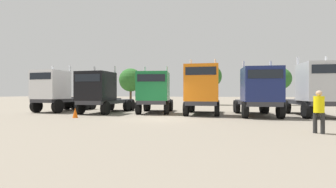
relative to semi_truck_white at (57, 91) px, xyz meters
name	(u,v)px	position (x,y,z in m)	size (l,w,h in m)	color
ground	(161,119)	(10.60, -3.54, -1.86)	(200.00, 200.00, 0.00)	gray
semi_truck_white	(57,91)	(0.00, 0.00, 0.00)	(2.83, 6.30, 4.17)	#333338
semi_truck_black	(101,92)	(4.63, -0.58, -0.12)	(2.59, 6.35, 3.92)	#333338
semi_truck_green	(155,92)	(8.89, 0.53, -0.09)	(3.40, 6.10, 3.92)	#333338
semi_truck_orange	(202,89)	(12.87, -0.15, 0.08)	(2.77, 5.85, 4.30)	#333338
semi_truck_navy	(259,92)	(16.85, -0.57, -0.10)	(3.11, 6.62, 3.97)	#333338
semi_truck_silver	(317,89)	(20.72, 0.19, 0.08)	(3.04, 6.63, 4.28)	#333338
visitor_in_hivis	(319,109)	(18.41, -7.61, -0.84)	(0.56, 0.56, 1.76)	#272727
traffic_cone_near	(75,113)	(4.82, -4.32, -1.52)	(0.36, 0.36, 0.68)	#F2590C
oak_far_left	(131,80)	(-0.79, 18.79, 1.93)	(3.79, 3.79, 5.70)	#4C3823
oak_far_centre	(210,76)	(12.20, 16.47, 2.16)	(3.29, 3.29, 5.69)	#4C3823
oak_far_right	(280,79)	(21.74, 18.33, 1.80)	(3.03, 3.03, 5.20)	#4C3823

